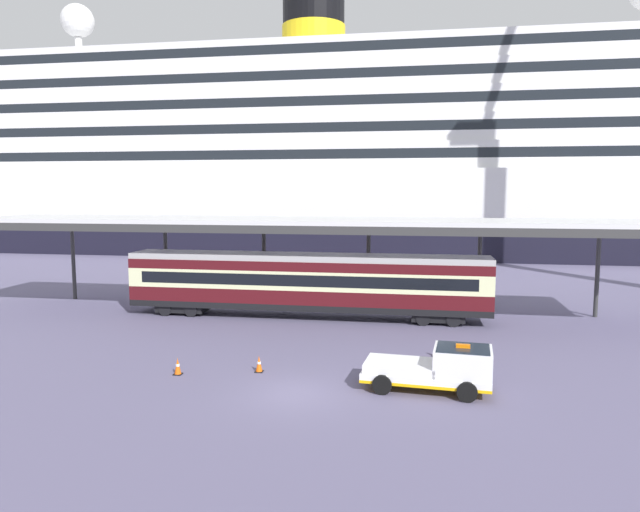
# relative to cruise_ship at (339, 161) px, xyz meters

# --- Properties ---
(ground_plane) EXTENTS (400.00, 400.00, 0.00)m
(ground_plane) POSITION_rel_cruise_ship_xyz_m (6.04, -56.94, -12.06)
(ground_plane) COLOR #5A5473
(cruise_ship) EXTENTS (135.81, 25.09, 35.36)m
(cruise_ship) POSITION_rel_cruise_ship_xyz_m (0.00, 0.00, 0.00)
(cruise_ship) COLOR black
(cruise_ship) RESTS_ON ground
(platform_canopy) EXTENTS (44.35, 6.36, 6.34)m
(platform_canopy) POSITION_rel_cruise_ship_xyz_m (3.77, -42.62, -5.98)
(platform_canopy) COLOR silver
(platform_canopy) RESTS_ON ground
(train_carriage) EXTENTS (23.09, 2.81, 4.11)m
(train_carriage) POSITION_rel_cruise_ship_xyz_m (3.77, -43.06, -9.75)
(train_carriage) COLOR black
(train_carriage) RESTS_ON ground
(service_truck) EXTENTS (5.36, 2.61, 2.02)m
(service_truck) POSITION_rel_cruise_ship_xyz_m (11.72, -55.61, -11.07)
(service_truck) COLOR white
(service_truck) RESTS_ON ground
(traffic_cone_near) EXTENTS (0.36, 0.36, 0.74)m
(traffic_cone_near) POSITION_rel_cruise_ship_xyz_m (3.79, -54.47, -11.70)
(traffic_cone_near) COLOR black
(traffic_cone_near) RESTS_ON ground
(traffic_cone_mid) EXTENTS (0.36, 0.36, 0.66)m
(traffic_cone_mid) POSITION_rel_cruise_ship_xyz_m (11.77, -50.65, -11.74)
(traffic_cone_mid) COLOR black
(traffic_cone_mid) RESTS_ON ground
(traffic_cone_far) EXTENTS (0.36, 0.36, 0.76)m
(traffic_cone_far) POSITION_rel_cruise_ship_xyz_m (0.31, -55.43, -11.69)
(traffic_cone_far) COLOR black
(traffic_cone_far) RESTS_ON ground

